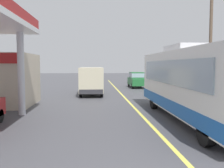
# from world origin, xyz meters

# --- Properties ---
(ground) EXTENTS (120.00, 120.00, 0.00)m
(ground) POSITION_xyz_m (0.00, 20.00, 0.00)
(ground) COLOR #424247
(lane_divider_stripe) EXTENTS (0.16, 50.00, 0.01)m
(lane_divider_stripe) POSITION_xyz_m (0.00, 15.00, 0.00)
(lane_divider_stripe) COLOR #D8CC4C
(lane_divider_stripe) RESTS_ON ground
(coach_bus_main) EXTENTS (2.60, 11.04, 3.69)m
(coach_bus_main) POSITION_xyz_m (2.24, 7.72, 1.72)
(coach_bus_main) COLOR white
(coach_bus_main) RESTS_ON ground
(minibus_opposing_lane) EXTENTS (2.04, 6.13, 2.44)m
(minibus_opposing_lane) POSITION_xyz_m (-2.74, 18.98, 1.47)
(minibus_opposing_lane) COLOR #BFB799
(minibus_opposing_lane) RESTS_ON ground
(car_trailing_behind_bus) EXTENTS (1.70, 4.20, 1.82)m
(car_trailing_behind_bus) POSITION_xyz_m (2.58, 25.65, 1.01)
(car_trailing_behind_bus) COLOR #1E602D
(car_trailing_behind_bus) RESTS_ON ground
(utility_pole_roadside) EXTENTS (1.80, 0.24, 8.56)m
(utility_pole_roadside) POSITION_xyz_m (6.43, 14.89, 4.46)
(utility_pole_roadside) COLOR brown
(utility_pole_roadside) RESTS_ON ground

